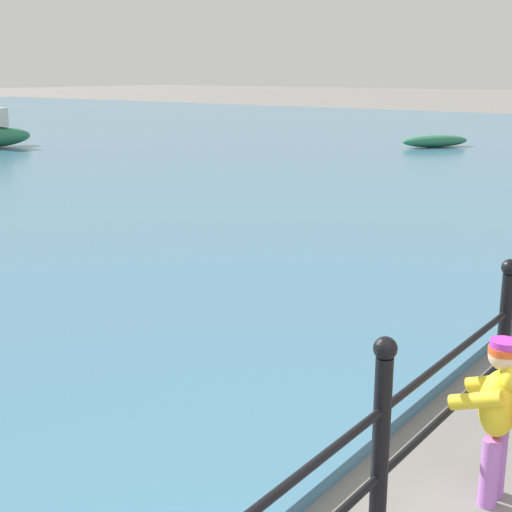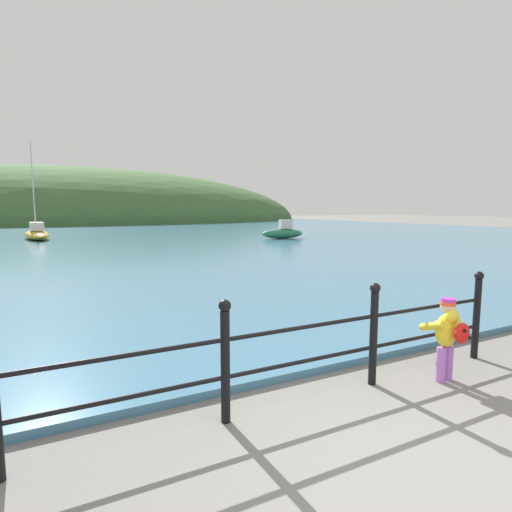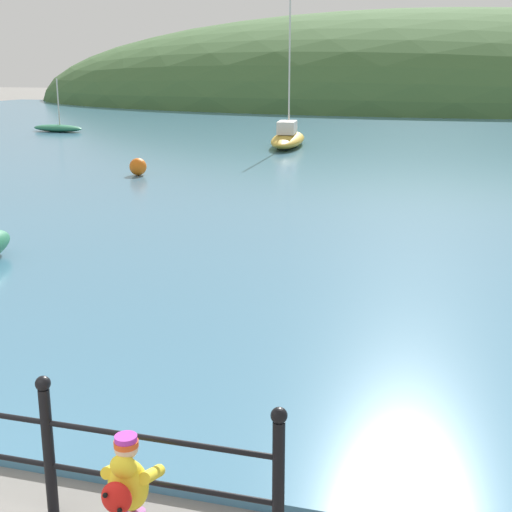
{
  "view_description": "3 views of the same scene",
  "coord_description": "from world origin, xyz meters",
  "px_view_note": "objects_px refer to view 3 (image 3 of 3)",
  "views": [
    {
      "loc": [
        -2.24,
        0.05,
        2.45
      ],
      "look_at": [
        2.55,
        3.67,
        0.9
      ],
      "focal_mm": 50.0,
      "sensor_mm": 36.0,
      "label": 1
    },
    {
      "loc": [
        -2.51,
        -1.88,
        2.05
      ],
      "look_at": [
        0.77,
        4.61,
        1.18
      ],
      "focal_mm": 28.0,
      "sensor_mm": 36.0,
      "label": 2
    },
    {
      "loc": [
        3.65,
        -2.83,
        3.49
      ],
      "look_at": [
        1.09,
        6.09,
        1.0
      ],
      "focal_mm": 50.0,
      "sensor_mm": 36.0,
      "label": 3
    }
  ],
  "objects_px": {
    "child_in_coat": "(127,488)",
    "mooring_buoy": "(138,167)",
    "boat_far_left": "(58,128)",
    "boat_white_sailboat": "(288,138)"
  },
  "relations": [
    {
      "from": "child_in_coat",
      "to": "boat_far_left",
      "type": "distance_m",
      "value": 34.74
    },
    {
      "from": "boat_far_left",
      "to": "boat_white_sailboat",
      "type": "height_order",
      "value": "boat_white_sailboat"
    },
    {
      "from": "mooring_buoy",
      "to": "boat_white_sailboat",
      "type": "bearing_deg",
      "value": 74.25
    },
    {
      "from": "boat_far_left",
      "to": "boat_white_sailboat",
      "type": "bearing_deg",
      "value": -14.86
    },
    {
      "from": "child_in_coat",
      "to": "mooring_buoy",
      "type": "relative_size",
      "value": 1.84
    },
    {
      "from": "boat_white_sailboat",
      "to": "mooring_buoy",
      "type": "bearing_deg",
      "value": -105.75
    },
    {
      "from": "boat_far_left",
      "to": "child_in_coat",
      "type": "bearing_deg",
      "value": -58.08
    },
    {
      "from": "child_in_coat",
      "to": "mooring_buoy",
      "type": "distance_m",
      "value": 18.33
    },
    {
      "from": "child_in_coat",
      "to": "boat_white_sailboat",
      "type": "bearing_deg",
      "value": 101.09
    },
    {
      "from": "child_in_coat",
      "to": "boat_far_left",
      "type": "bearing_deg",
      "value": 121.92
    }
  ]
}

